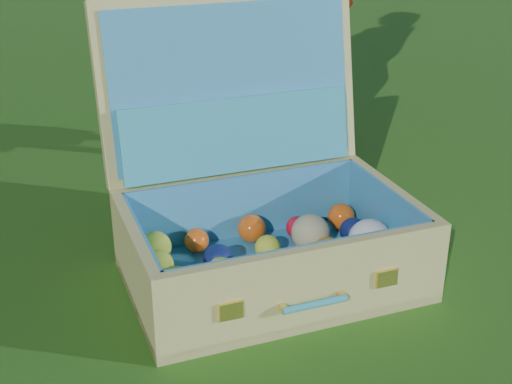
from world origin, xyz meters
name	(u,v)px	position (x,y,z in m)	size (l,w,h in m)	color
ground	(330,282)	(0.00, 0.00, 0.00)	(60.00, 60.00, 0.00)	#215114
stray_ball	(156,306)	(-0.41, 0.02, 0.03)	(0.06, 0.06, 0.06)	teal
suitcase	(258,199)	(-0.12, 0.15, 0.17)	(0.67, 0.60, 0.61)	tan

